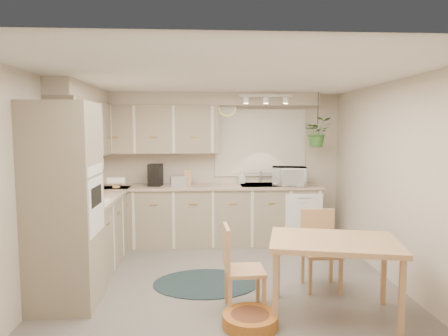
{
  "coord_description": "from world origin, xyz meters",
  "views": [
    {
      "loc": [
        -0.27,
        -4.47,
        1.83
      ],
      "look_at": [
        0.01,
        0.55,
        1.34
      ],
      "focal_mm": 32.0,
      "sensor_mm": 36.0,
      "label": 1
    }
  ],
  "objects": [
    {
      "name": "soffit_back",
      "position": [
        -0.2,
        1.95,
        2.3
      ],
      "size": [
        3.6,
        0.3,
        0.2
      ],
      "primitive_type": "cube",
      "color": "#C0B29E",
      "rests_on": "wall_back"
    },
    {
      "name": "braided_rug",
      "position": [
        -0.23,
        0.12,
        0.01
      ],
      "size": [
        1.27,
        0.96,
        0.01
      ],
      "primitive_type": "ellipsoid",
      "rotation": [
        0.0,
        0.0,
        -0.02
      ],
      "color": "black",
      "rests_on": "floor"
    },
    {
      "name": "window_frame",
      "position": [
        0.7,
        2.08,
        1.6
      ],
      "size": [
        1.5,
        0.02,
        1.1
      ],
      "primitive_type": "cube",
      "color": "beige",
      "rests_on": "wall_back"
    },
    {
      "name": "pet_bed",
      "position": [
        0.17,
        -0.93,
        0.06
      ],
      "size": [
        0.58,
        0.58,
        0.12
      ],
      "primitive_type": "cylinder",
      "rotation": [
        0.0,
        0.0,
        -0.11
      ],
      "color": "#A15820",
      "rests_on": "floor"
    },
    {
      "name": "counter_left",
      "position": [
        -1.69,
        0.88,
        0.92
      ],
      "size": [
        0.64,
        1.89,
        0.04
      ],
      "primitive_type": "cube",
      "color": "tan",
      "rests_on": "base_cab_left"
    },
    {
      "name": "oven_stack",
      "position": [
        -1.68,
        -0.38,
        1.05
      ],
      "size": [
        0.65,
        0.65,
        2.1
      ],
      "primitive_type": "cube",
      "color": "gray",
      "rests_on": "floor"
    },
    {
      "name": "soffit_left",
      "position": [
        -1.85,
        1.0,
        2.3
      ],
      "size": [
        0.3,
        2.0,
        0.2
      ],
      "primitive_type": "cube",
      "color": "#C0B29E",
      "rests_on": "wall_left"
    },
    {
      "name": "track_light_bar",
      "position": [
        0.7,
        1.55,
        2.33
      ],
      "size": [
        0.8,
        0.04,
        0.04
      ],
      "primitive_type": "cube",
      "color": "silver",
      "rests_on": "ceiling"
    },
    {
      "name": "toaster",
      "position": [
        -0.64,
        1.82,
        1.02
      ],
      "size": [
        0.27,
        0.19,
        0.15
      ],
      "primitive_type": "cube",
      "rotation": [
        0.0,
        0.0,
        0.23
      ],
      "color": "#B2B4BA",
      "rests_on": "counter_back"
    },
    {
      "name": "ceiling",
      "position": [
        0.0,
        0.0,
        2.4
      ],
      "size": [
        4.2,
        4.2,
        0.0
      ],
      "primitive_type": "plane",
      "color": "silver",
      "rests_on": "wall_back"
    },
    {
      "name": "microwave",
      "position": [
        1.11,
        1.7,
        1.12
      ],
      "size": [
        0.58,
        0.39,
        0.36
      ],
      "primitive_type": "imported",
      "rotation": [
        0.0,
        0.0,
        -0.19
      ],
      "color": "silver",
      "rests_on": "counter_back"
    },
    {
      "name": "floor",
      "position": [
        0.0,
        0.0,
        0.0
      ],
      "size": [
        4.2,
        4.2,
        0.0
      ],
      "primitive_type": "plane",
      "color": "slate",
      "rests_on": "ground"
    },
    {
      "name": "wall_right",
      "position": [
        2.0,
        0.0,
        1.2
      ],
      "size": [
        0.04,
        4.2,
        2.4
      ],
      "primitive_type": "cube",
      "color": "#C0B29E",
      "rests_on": "floor"
    },
    {
      "name": "dishwasher_front",
      "position": [
        1.3,
        1.49,
        0.42
      ],
      "size": [
        0.58,
        0.02,
        0.83
      ],
      "primitive_type": "cube",
      "color": "silver",
      "rests_on": "base_cab_back"
    },
    {
      "name": "counter_back",
      "position": [
        -0.2,
        1.79,
        0.92
      ],
      "size": [
        3.64,
        0.64,
        0.04
      ],
      "primitive_type": "cube",
      "color": "tan",
      "rests_on": "base_cab_back"
    },
    {
      "name": "sink",
      "position": [
        0.7,
        1.8,
        0.9
      ],
      "size": [
        0.7,
        0.48,
        0.1
      ],
      "primitive_type": "cube",
      "color": "#B2B4BA",
      "rests_on": "counter_back"
    },
    {
      "name": "knife_block",
      "position": [
        -0.49,
        1.85,
        1.06
      ],
      "size": [
        0.12,
        0.12,
        0.24
      ],
      "primitive_type": "cube",
      "rotation": [
        0.0,
        0.0,
        0.09
      ],
      "color": "tan",
      "rests_on": "counter_back"
    },
    {
      "name": "coffee_maker",
      "position": [
        -0.99,
        1.8,
        1.11
      ],
      "size": [
        0.23,
        0.26,
        0.34
      ],
      "primitive_type": "cube",
      "rotation": [
        0.0,
        0.0,
        -0.15
      ],
      "color": "black",
      "rests_on": "counter_back"
    },
    {
      "name": "base_cab_back",
      "position": [
        -0.2,
        1.8,
        0.45
      ],
      "size": [
        3.6,
        0.6,
        0.9
      ],
      "primitive_type": "cube",
      "color": "gray",
      "rests_on": "floor"
    },
    {
      "name": "cooktop",
      "position": [
        -1.68,
        0.3,
        0.94
      ],
      "size": [
        0.52,
        0.58,
        0.02
      ],
      "primitive_type": "cube",
      "color": "silver",
      "rests_on": "counter_left"
    },
    {
      "name": "range_hood",
      "position": [
        -1.7,
        0.3,
        1.4
      ],
      "size": [
        0.4,
        0.6,
        0.14
      ],
      "primitive_type": "cube",
      "color": "silver",
      "rests_on": "upper_cab_left"
    },
    {
      "name": "upper_cab_back",
      "position": [
        -1.0,
        1.93,
        1.83
      ],
      "size": [
        2.0,
        0.35,
        0.75
      ],
      "primitive_type": "cube",
      "color": "gray",
      "rests_on": "wall_back"
    },
    {
      "name": "wall_clock",
      "position": [
        0.15,
        2.07,
        2.18
      ],
      "size": [
        0.3,
        0.03,
        0.3
      ],
      "primitive_type": "cylinder",
      "rotation": [
        1.57,
        0.0,
        0.0
      ],
      "color": "#E1BF4F",
      "rests_on": "wall_back"
    },
    {
      "name": "soap_bottle",
      "position": [
        0.38,
        1.95,
        0.99
      ],
      "size": [
        0.12,
        0.22,
        0.1
      ],
      "primitive_type": "imported",
      "rotation": [
        0.0,
        0.0,
        0.13
      ],
      "color": "silver",
      "rests_on": "counter_back"
    },
    {
      "name": "window_blinds",
      "position": [
        0.7,
        2.07,
        1.6
      ],
      "size": [
        1.4,
        0.02,
        1.0
      ],
      "primitive_type": "cube",
      "color": "white",
      "rests_on": "wall_back"
    },
    {
      "name": "chair_left",
      "position": [
        0.16,
        -0.58,
        0.44
      ],
      "size": [
        0.42,
        0.42,
        0.87
      ],
      "primitive_type": "cube",
      "rotation": [
        0.0,
        0.0,
        -1.53
      ],
      "color": "tan",
      "rests_on": "floor"
    },
    {
      "name": "base_cab_left",
      "position": [
        -1.7,
        0.88,
        0.45
      ],
      "size": [
        0.6,
        1.85,
        0.9
      ],
      "primitive_type": "cube",
      "color": "gray",
      "rests_on": "floor"
    },
    {
      "name": "hanging_plant",
      "position": [
        1.54,
        1.7,
        1.73
      ],
      "size": [
        0.45,
        0.49,
        0.36
      ],
      "primitive_type": "imported",
      "rotation": [
        0.0,
        0.0,
        -0.08
      ],
      "color": "#36692A",
      "rests_on": "ceiling"
    },
    {
      "name": "wall_left",
      "position": [
        -2.0,
        0.0,
        1.2
      ],
      "size": [
        0.04,
        4.2,
        2.4
      ],
      "primitive_type": "cube",
      "color": "#C0B29E",
      "rests_on": "floor"
    },
    {
      "name": "wall_back",
      "position": [
        0.0,
        2.1,
        1.2
      ],
      "size": [
        4.0,
        0.04,
        2.4
      ],
      "primitive_type": "cube",
      "color": "#C0B29E",
      "rests_on": "floor"
    },
    {
      "name": "chair_back",
      "position": [
        1.09,
        -0.09,
        0.45
      ],
      "size": [
        0.42,
        0.42,
        0.89
      ],
      "primitive_type": "cube",
      "rotation": [
        0.0,
        0.0,
        3.13
      ],
      "color": "tan",
      "rests_on": "floor"
    },
    {
      "name": "wall_front",
      "position": [
        0.0,
        -2.1,
        1.2
      ],
      "size": [
        4.0,
        0.04,
        2.4
      ],
      "primitive_type": "cube",
      "color": "#C0B29E",
      "rests_on": "floor"
    },
    {
      "name": "wall_oven_face",
      "position": [
        -1.35,
        -0.38,
        1.05
      ],
      "size": [
        0.02,
        0.56,
        0.58
      ],
      "primitive_type": "cube",
      "color": "silver",
      "rests_on": "oven_stack"
    },
    {
      "name": "dining_table",
      "position": [
        1.01,
        -0.76,
        0.38
      ],
      "size": [
        1.36,
        1.06,
        0.76
      ],
      "primitive_type": "cube",
      "rotation": [
        0.0,
        0.0,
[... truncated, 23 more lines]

